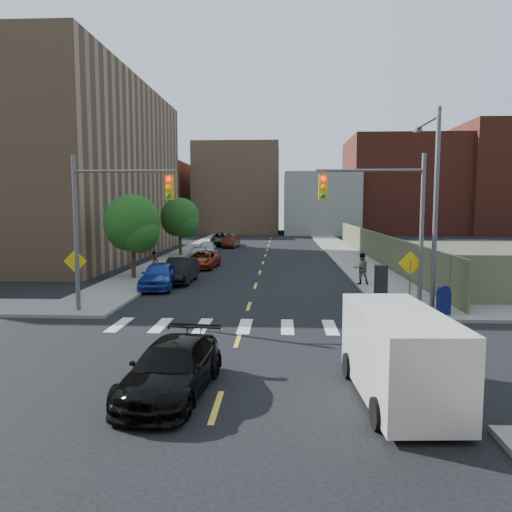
# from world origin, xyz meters

# --- Properties ---
(ground) EXTENTS (160.00, 160.00, 0.00)m
(ground) POSITION_xyz_m (0.00, 0.00, 0.00)
(ground) COLOR black
(ground) RESTS_ON ground
(sidewalk_nw) EXTENTS (3.50, 73.00, 0.15)m
(sidewalk_nw) POSITION_xyz_m (-7.75, 41.50, 0.07)
(sidewalk_nw) COLOR gray
(sidewalk_nw) RESTS_ON ground
(sidewalk_ne) EXTENTS (3.50, 73.00, 0.15)m
(sidewalk_ne) POSITION_xyz_m (7.75, 41.50, 0.07)
(sidewalk_ne) COLOR gray
(sidewalk_ne) RESTS_ON ground
(fence_north) EXTENTS (0.12, 44.00, 2.50)m
(fence_north) POSITION_xyz_m (9.60, 28.00, 1.25)
(fence_north) COLOR #5C6043
(fence_north) RESTS_ON ground
(building_nw) EXTENTS (22.00, 30.00, 16.00)m
(building_nw) POSITION_xyz_m (-22.00, 30.00, 8.00)
(building_nw) COLOR #8C6B4C
(building_nw) RESTS_ON ground
(bg_bldg_west) EXTENTS (14.00, 18.00, 12.00)m
(bg_bldg_west) POSITION_xyz_m (-22.00, 70.00, 6.00)
(bg_bldg_west) COLOR #592319
(bg_bldg_west) RESTS_ON ground
(bg_bldg_midwest) EXTENTS (14.00, 16.00, 15.00)m
(bg_bldg_midwest) POSITION_xyz_m (-6.00, 72.00, 7.50)
(bg_bldg_midwest) COLOR #8C6B4C
(bg_bldg_midwest) RESTS_ON ground
(bg_bldg_center) EXTENTS (12.00, 16.00, 10.00)m
(bg_bldg_center) POSITION_xyz_m (8.00, 70.00, 5.00)
(bg_bldg_center) COLOR gray
(bg_bldg_center) RESTS_ON ground
(bg_bldg_east) EXTENTS (18.00, 18.00, 16.00)m
(bg_bldg_east) POSITION_xyz_m (22.00, 72.00, 8.00)
(bg_bldg_east) COLOR #592319
(bg_bldg_east) RESTS_ON ground
(bg_bldg_fareast) EXTENTS (14.00, 16.00, 18.00)m
(bg_bldg_fareast) POSITION_xyz_m (38.00, 70.00, 9.00)
(bg_bldg_fareast) COLOR #592319
(bg_bldg_fareast) RESTS_ON ground
(signal_nw) EXTENTS (4.59, 0.30, 7.00)m
(signal_nw) POSITION_xyz_m (-5.98, 6.00, 4.53)
(signal_nw) COLOR #59595E
(signal_nw) RESTS_ON ground
(signal_ne) EXTENTS (4.59, 0.30, 7.00)m
(signal_ne) POSITION_xyz_m (5.98, 6.00, 4.53)
(signal_ne) COLOR #59595E
(signal_ne) RESTS_ON ground
(streetlight_ne) EXTENTS (0.25, 3.70, 9.00)m
(streetlight_ne) POSITION_xyz_m (8.20, 6.90, 5.22)
(streetlight_ne) COLOR #59595E
(streetlight_ne) RESTS_ON ground
(warn_sign_nw) EXTENTS (1.06, 0.06, 2.83)m
(warn_sign_nw) POSITION_xyz_m (-7.80, 6.50, 1.99)
(warn_sign_nw) COLOR #59595E
(warn_sign_nw) RESTS_ON ground
(warn_sign_ne) EXTENTS (1.06, 0.06, 2.83)m
(warn_sign_ne) POSITION_xyz_m (7.20, 6.50, 1.99)
(warn_sign_ne) COLOR #59595E
(warn_sign_ne) RESTS_ON ground
(warn_sign_midwest) EXTENTS (1.06, 0.06, 2.83)m
(warn_sign_midwest) POSITION_xyz_m (-7.80, 20.00, 1.99)
(warn_sign_midwest) COLOR #59595E
(warn_sign_midwest) RESTS_ON ground
(tree_west_near) EXTENTS (3.66, 3.64, 5.52)m
(tree_west_near) POSITION_xyz_m (-8.00, 16.05, 3.48)
(tree_west_near) COLOR #332114
(tree_west_near) RESTS_ON ground
(tree_west_far) EXTENTS (3.66, 3.64, 5.52)m
(tree_west_far) POSITION_xyz_m (-8.00, 31.05, 3.48)
(tree_west_far) COLOR #332114
(tree_west_far) RESTS_ON ground
(parked_car_blue) EXTENTS (2.04, 4.64, 1.55)m
(parked_car_blue) POSITION_xyz_m (-5.50, 12.73, 0.78)
(parked_car_blue) COLOR #1B3496
(parked_car_blue) RESTS_ON ground
(parked_car_black) EXTENTS (1.65, 4.66, 1.53)m
(parked_car_black) POSITION_xyz_m (-4.75, 15.07, 0.76)
(parked_car_black) COLOR black
(parked_car_black) RESTS_ON ground
(parked_car_red) EXTENTS (2.45, 4.87, 1.32)m
(parked_car_red) POSITION_xyz_m (-4.53, 22.20, 0.66)
(parked_car_red) COLOR maroon
(parked_car_red) RESTS_ON ground
(parked_car_silver) EXTENTS (1.88, 4.32, 1.24)m
(parked_car_silver) POSITION_xyz_m (-5.50, 26.15, 0.62)
(parked_car_silver) COLOR #A7ABAF
(parked_car_silver) RESTS_ON ground
(parked_car_white) EXTENTS (1.98, 4.31, 1.43)m
(parked_car_white) POSITION_xyz_m (-5.50, 31.19, 0.72)
(parked_car_white) COLOR #BDBDBD
(parked_car_white) RESTS_ON ground
(parked_car_maroon) EXTENTS (1.81, 4.23, 1.36)m
(parked_car_maroon) POSITION_xyz_m (-4.20, 40.66, 0.68)
(parked_car_maroon) COLOR #42120D
(parked_car_maroon) RESTS_ON ground
(parked_car_grey) EXTENTS (3.07, 5.86, 1.57)m
(parked_car_grey) POSITION_xyz_m (-5.50, 43.25, 0.79)
(parked_car_grey) COLOR black
(parked_car_grey) RESTS_ON ground
(black_sedan) EXTENTS (2.35, 4.80, 1.34)m
(black_sedan) POSITION_xyz_m (-1.24, -3.22, 0.67)
(black_sedan) COLOR black
(black_sedan) RESTS_ON ground
(cargo_van) EXTENTS (2.33, 5.07, 2.27)m
(cargo_van) POSITION_xyz_m (4.47, -3.14, 1.19)
(cargo_van) COLOR silver
(cargo_van) RESTS_ON ground
(mailbox) EXTENTS (0.52, 0.39, 1.26)m
(mailbox) POSITION_xyz_m (8.53, 6.00, 0.76)
(mailbox) COLOR #0E1653
(mailbox) RESTS_ON sidewalk_ne
(payphone) EXTENTS (0.56, 0.47, 1.85)m
(payphone) POSITION_xyz_m (6.30, 8.28, 1.07)
(payphone) COLOR black
(payphone) RESTS_ON sidewalk_ne
(pedestrian_west) EXTENTS (0.50, 0.66, 1.62)m
(pedestrian_west) POSITION_xyz_m (-6.81, 16.94, 0.96)
(pedestrian_west) COLOR gray
(pedestrian_west) RESTS_ON sidewalk_nw
(pedestrian_east) EXTENTS (0.93, 0.74, 1.87)m
(pedestrian_east) POSITION_xyz_m (6.30, 14.13, 1.08)
(pedestrian_east) COLOR gray
(pedestrian_east) RESTS_ON sidewalk_ne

